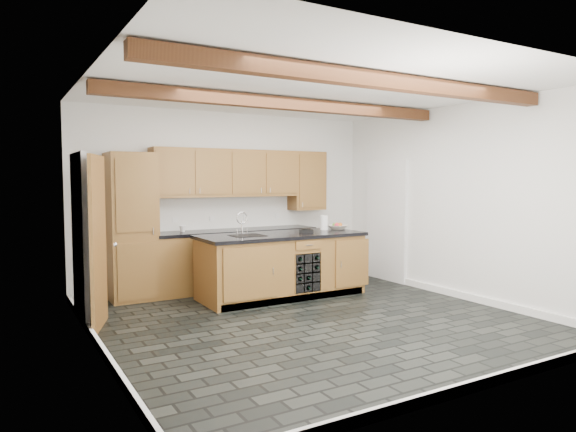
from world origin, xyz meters
The scene contains 10 objects.
ground centered at (0.00, 0.00, 0.00)m, with size 5.00×5.00×0.00m, color black.
room_shell centered at (-0.09, 0.53, 1.53)m, with size 5.01×5.00×5.00m.
back_cabinetry centered at (-0.38, 2.24, 0.98)m, with size 3.65×0.62×2.20m.
island centered at (0.31, 1.28, 0.46)m, with size 2.48×0.96×0.93m.
faucet centered at (-0.25, 1.33, 0.96)m, with size 0.45×0.40×0.34m.
kitchen_scale centered at (0.70, 1.25, 0.96)m, with size 0.23×0.19×0.06m.
fruit_bowl centered at (1.38, 1.40, 0.97)m, with size 0.29×0.29×0.07m, color beige.
fruit_cluster centered at (1.38, 1.40, 1.00)m, with size 0.16×0.17×0.07m.
paper_towel centered at (1.15, 1.45, 1.04)m, with size 0.12×0.12×0.23m, color white.
mug centered at (-0.87, 2.27, 0.98)m, with size 0.11×0.11×0.10m, color white.
Camera 1 is at (-3.36, -5.23, 1.71)m, focal length 32.00 mm.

